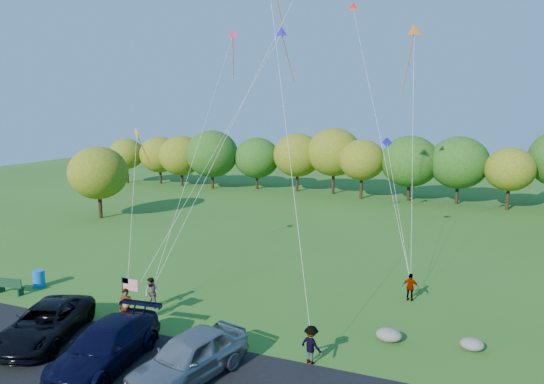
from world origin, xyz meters
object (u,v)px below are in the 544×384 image
Objects in this scene: flyer_a at (126,308)px; flyer_c at (311,345)px; flyer_d at (410,287)px; park_bench at (9,286)px; minivan_navy at (106,346)px; flyer_b at (152,293)px; trash_barrel at (39,279)px; minivan_dark at (45,323)px; minivan_silver at (189,357)px.

flyer_a is 9.27m from flyer_c.
flyer_d is 0.89× the size of park_bench.
flyer_b is at bearing 102.31° from minivan_navy.
flyer_b is 0.95× the size of park_bench.
trash_barrel is at bearing 139.57° from flyer_a.
minivan_silver reaches higher than minivan_dark.
minivan_silver is 2.78× the size of flyer_a.
minivan_silver is at bearing 60.99° from flyer_d.
minivan_navy is 3.71m from flyer_a.
minivan_silver is 6.02m from flyer_a.
minivan_silver is at bearing 1.23° from minivan_navy.
trash_barrel is (-17.54, 2.51, -0.31)m from flyer_c.
park_bench is at bearing -113.11° from trash_barrel.
flyer_b is 1.02× the size of flyer_c.
minivan_navy is 5.82× the size of trash_barrel.
flyer_a is at bearing 26.40° from minivan_dark.
flyer_d is at bearing 10.61° from flyer_a.
trash_barrel is at bearing 13.39° from flyer_c.
flyer_a is at bearing 110.19° from minivan_navy.
flyer_c is 17.72m from trash_barrel.
minivan_silver is 4.97m from flyer_c.
flyer_b is (-0.21, 2.34, -0.13)m from flyer_a.
minivan_dark is 5.35m from flyer_b.
minivan_navy is 3.55× the size of flyer_b.
minivan_dark is 3.47× the size of flyer_c.
park_bench is 1.72× the size of trash_barrel.
park_bench is (-6.41, 3.51, -0.33)m from minivan_dark.
minivan_navy is 3.07× the size of flyer_a.
flyer_c is (11.77, 2.49, -0.03)m from minivan_dark.
minivan_silver is at bearing -21.91° from trash_barrel.
park_bench is (-18.18, 1.01, -0.30)m from flyer_c.
park_bench is (-10.52, 4.37, -0.40)m from minivan_navy.
flyer_b is at bearing 7.66° from flyer_c.
trash_barrel is at bearing -175.44° from flyer_b.
minivan_silver is 14.71m from park_bench.
minivan_silver is 7.59m from flyer_b.
flyer_a reaches higher than trash_barrel.
flyer_a is at bearing -16.94° from park_bench.
flyer_a is at bearing -16.88° from trash_barrel.
minivan_dark is 7.77m from minivan_silver.
flyer_c is at bearing -8.11° from flyer_b.
minivan_silver is 3.28× the size of flyer_c.
flyer_b is at bearing 46.15° from minivan_dark.
minivan_dark is 1.06× the size of minivan_silver.
minivan_navy is at bearing -32.99° from park_bench.
flyer_b is at bearing 28.86° from flyer_d.
park_bench is at bearing -165.56° from flyer_b.
minivan_silver is 13.39m from flyer_d.
minivan_navy is 15.95m from flyer_d.
park_bench is at bearing 178.92° from minivan_silver.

